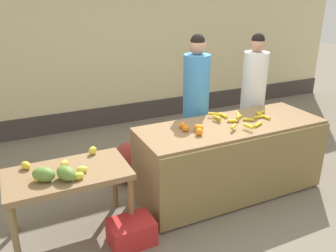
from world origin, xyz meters
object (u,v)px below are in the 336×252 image
(vendor_woman_blue_shirt, at_px, (196,106))
(produce_sack, at_px, (127,163))
(produce_crate, at_px, (131,232))
(vendor_woman_white_shirt, at_px, (253,98))

(vendor_woman_blue_shirt, height_order, produce_sack, vendor_woman_blue_shirt)
(produce_sack, bearing_deg, produce_crate, -107.46)
(produce_crate, bearing_deg, produce_sack, 72.54)
(vendor_woman_white_shirt, height_order, produce_sack, vendor_woman_white_shirt)
(vendor_woman_white_shirt, relative_size, produce_crate, 4.18)
(vendor_woman_blue_shirt, distance_m, produce_crate, 1.87)
(produce_crate, height_order, produce_sack, produce_sack)
(vendor_woman_blue_shirt, xyz_separation_m, produce_crate, (-1.31, -1.06, -0.82))
(vendor_woman_blue_shirt, bearing_deg, vendor_woman_white_shirt, 0.61)
(vendor_woman_blue_shirt, distance_m, vendor_woman_white_shirt, 0.94)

